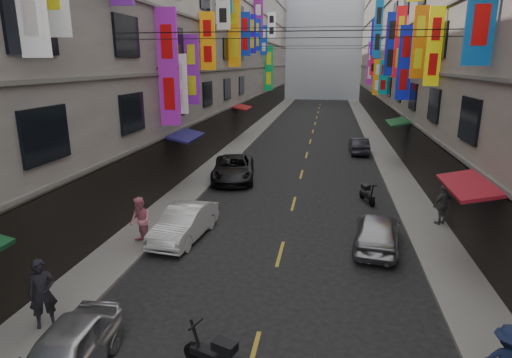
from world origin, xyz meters
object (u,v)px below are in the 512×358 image
(scooter_far_right, at_px, (367,194))
(car_right_mid, at_px, (377,231))
(car_right_far, at_px, (359,146))
(car_left_far, at_px, (233,169))
(scooter_crossing, at_px, (217,355))
(car_left_mid, at_px, (184,223))
(pedestrian_lnear, at_px, (43,293))
(pedestrian_rfar, at_px, (443,205))
(pedestrian_lfar, at_px, (140,221))
(car_left_near, at_px, (64,356))

(scooter_far_right, relative_size, car_right_mid, 0.43)
(car_right_far, bearing_deg, car_left_far, 47.39)
(scooter_far_right, height_order, car_right_far, car_right_far)
(scooter_crossing, distance_m, car_left_mid, 8.03)
(car_right_far, bearing_deg, pedestrian_lnear, 66.71)
(car_left_far, relative_size, car_right_mid, 1.28)
(scooter_far_right, xyz_separation_m, car_left_mid, (-7.68, -6.05, 0.23))
(pedestrian_rfar, bearing_deg, car_right_far, -114.11)
(car_right_far, xyz_separation_m, pedestrian_lnear, (-9.65, -25.01, 0.45))
(scooter_crossing, relative_size, pedestrian_lfar, 0.93)
(car_right_mid, relative_size, car_right_far, 1.07)
(car_left_near, height_order, car_left_far, car_left_far)
(scooter_crossing, xyz_separation_m, pedestrian_lnear, (-4.93, 0.81, 0.63))
(scooter_far_right, bearing_deg, car_right_far, -108.80)
(car_right_mid, relative_size, pedestrian_lnear, 2.13)
(scooter_far_right, relative_size, car_right_far, 0.46)
(car_left_mid, relative_size, pedestrian_lnear, 2.15)
(scooter_crossing, height_order, car_left_near, car_left_near)
(scooter_crossing, distance_m, car_left_near, 3.39)
(car_right_far, bearing_deg, pedestrian_rfar, 97.42)
(car_left_mid, height_order, pedestrian_lnear, pedestrian_lnear)
(car_left_far, xyz_separation_m, pedestrian_rfar, (10.60, -5.95, 0.28))
(car_left_near, height_order, pedestrian_lnear, pedestrian_lnear)
(car_left_near, bearing_deg, scooter_far_right, 58.28)
(car_right_far, distance_m, pedestrian_lnear, 26.81)
(car_right_mid, height_order, pedestrian_lnear, pedestrian_lnear)
(scooter_crossing, relative_size, car_left_mid, 0.42)
(car_left_near, bearing_deg, car_left_far, 86.64)
(car_right_far, bearing_deg, scooter_crossing, 77.44)
(car_left_near, relative_size, car_right_mid, 0.92)
(car_left_near, relative_size, car_left_far, 0.71)
(scooter_crossing, distance_m, scooter_far_right, 14.08)
(car_right_far, bearing_deg, car_left_mid, 64.40)
(scooter_crossing, distance_m, pedestrian_lnear, 5.03)
(car_left_far, xyz_separation_m, pedestrian_lfar, (-1.40, -10.14, 0.33))
(scooter_far_right, bearing_deg, pedestrian_lfar, 20.67)
(car_left_near, xyz_separation_m, pedestrian_lfar, (-1.40, 7.13, 0.42))
(scooter_far_right, bearing_deg, pedestrian_rfar, 117.84)
(scooter_far_right, relative_size, car_left_mid, 0.43)
(pedestrian_rfar, bearing_deg, pedestrian_lfar, -14.49)
(scooter_far_right, distance_m, car_left_mid, 9.78)
(scooter_far_right, height_order, pedestrian_lfar, pedestrian_lfar)
(scooter_crossing, distance_m, pedestrian_rfar, 12.79)
(car_right_far, xyz_separation_m, pedestrian_lfar, (-9.40, -19.53, 0.43))
(car_right_mid, bearing_deg, car_right_far, -83.50)
(scooter_far_right, xyz_separation_m, pedestrian_rfar, (2.92, -2.90, 0.56))
(car_left_mid, height_order, pedestrian_rfar, pedestrian_rfar)
(car_left_far, height_order, pedestrian_rfar, pedestrian_rfar)
(car_left_far, relative_size, pedestrian_rfar, 2.96)
(car_left_near, height_order, car_right_far, car_left_near)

